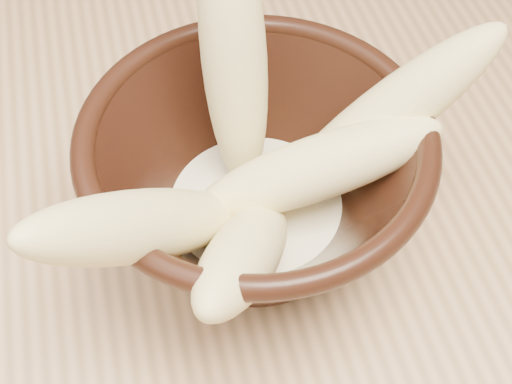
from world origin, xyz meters
TOP-DOWN VIEW (x-y plane):
  - table at (0.00, 0.00)m, footprint 1.20×0.80m
  - bowl at (-0.19, 0.04)m, footprint 0.21×0.21m
  - milk_puddle at (-0.19, 0.04)m, footprint 0.12×0.12m
  - banana_upright at (-0.19, 0.08)m, footprint 0.04×0.09m
  - banana_left at (-0.25, -0.01)m, footprint 0.15×0.12m
  - banana_right at (-0.11, 0.04)m, footprint 0.16×0.05m
  - banana_across at (-0.15, 0.02)m, footprint 0.16×0.05m
  - banana_front at (-0.21, -0.02)m, footprint 0.10×0.14m

SIDE VIEW (x-z plane):
  - table at x=0.00m, z-range 0.30..1.05m
  - milk_puddle at x=-0.19m, z-range 0.78..0.80m
  - bowl at x=-0.19m, z-range 0.76..0.87m
  - banana_front at x=-0.21m, z-range 0.78..0.88m
  - banana_across at x=-0.15m, z-range 0.79..0.88m
  - banana_right at x=-0.11m, z-range 0.78..0.92m
  - banana_left at x=-0.25m, z-range 0.78..0.93m
  - banana_upright at x=-0.19m, z-range 0.79..0.97m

